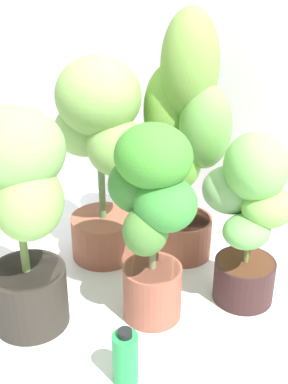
% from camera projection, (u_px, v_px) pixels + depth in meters
% --- Properties ---
extents(ground_plane, '(8.00, 8.00, 0.00)m').
position_uv_depth(ground_plane, '(128.00, 324.00, 1.83)').
color(ground_plane, silver).
rests_on(ground_plane, ground).
extents(potted_plant_back_center, '(0.38, 0.27, 1.01)m').
position_uv_depth(potted_plant_back_center, '(186.00, 128.00, 1.98)').
color(potted_plant_back_center, brown).
rests_on(potted_plant_back_center, ground).
extents(potted_plant_back_left, '(0.43, 0.32, 0.85)m').
position_uv_depth(potted_plant_back_left, '(100.00, 142.00, 2.00)').
color(potted_plant_back_left, brown).
rests_on(potted_plant_back_left, ground).
extents(potted_plant_front_left, '(0.44, 0.43, 0.79)m').
position_uv_depth(potted_plant_front_left, '(18.00, 204.00, 1.63)').
color(potted_plant_front_left, '#2D2721').
rests_on(potted_plant_front_left, ground).
extents(potted_plant_center, '(0.38, 0.35, 0.72)m').
position_uv_depth(potted_plant_center, '(152.00, 210.00, 1.68)').
color(potted_plant_center, '#99503E').
rests_on(potted_plant_center, ground).
extents(potted_plant_back_right, '(0.38, 0.35, 0.66)m').
position_uv_depth(potted_plant_back_right, '(248.00, 212.00, 1.80)').
color(potted_plant_back_right, '#351D1D').
rests_on(potted_plant_back_right, ground).
extents(nutrient_bottle, '(0.08, 0.08, 0.20)m').
position_uv_depth(nutrient_bottle, '(125.00, 357.00, 1.56)').
color(nutrient_bottle, green).
rests_on(nutrient_bottle, ground).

